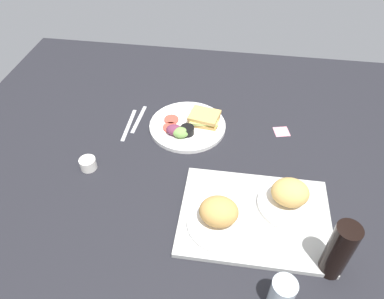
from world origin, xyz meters
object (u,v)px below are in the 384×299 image
soda_bottle (339,251)px  espresso_cup (88,164)px  knife (129,125)px  bread_plate_far (219,216)px  bread_plate_near (290,197)px  plate_with_salad (189,125)px  drinking_glass (281,295)px  serving_tray (255,217)px  sticky_note (282,132)px  fork (139,119)px

soda_bottle → espresso_cup: size_ratio=3.43×
knife → bread_plate_far: bearing=42.6°
bread_plate_near → espresso_cup: bearing=-6.0°
plate_with_salad → knife: size_ratio=1.55×
drinking_glass → espresso_cup: 74.21cm
drinking_glass → serving_tray: bearing=-75.7°
bread_plate_far → knife: size_ratio=1.03×
drinking_glass → knife: (56.26, -62.28, -5.29)cm
serving_tray → bread_plate_far: size_ratio=2.30×
knife → sticky_note: knife is taller
fork → knife: bearing=-33.8°
sticky_note → espresso_cup: bearing=23.7°
bread_plate_far → bread_plate_near: bearing=-153.6°
serving_tray → plate_with_salad: plate_with_salad is taller
bread_plate_far → knife: (39.30, -41.33, -4.90)cm
plate_with_salad → drinking_glass: size_ratio=2.65×
plate_with_salad → sticky_note: size_ratio=5.25×
bread_plate_near → fork: size_ratio=1.12×
serving_tray → bread_plate_far: bearing=23.1°
bread_plate_far → drinking_glass: size_ratio=1.77×
plate_with_salad → drinking_glass: (-32.60, 63.87, 3.87)cm
sticky_note → plate_with_salad: bearing=5.5°
knife → bread_plate_near: bearing=61.4°
sticky_note → fork: bearing=1.0°
bread_plate_near → plate_with_salad: (35.95, -32.83, -3.54)cm
bread_plate_near → espresso_cup: size_ratio=3.40×
soda_bottle → bread_plate_far: bearing=-16.6°
soda_bottle → plate_with_salad: bearing=-48.3°
serving_tray → drinking_glass: drinking_glass is taller
serving_tray → bread_plate_far: 12.20cm
serving_tray → drinking_glass: bearing=104.3°
bread_plate_near → fork: bread_plate_near is taller
serving_tray → sticky_note: bearing=-102.6°
serving_tray → bread_plate_near: bread_plate_near is taller
serving_tray → espresso_cup: espresso_cup is taller
sticky_note → bread_plate_far: bearing=66.8°
bread_plate_far → plate_with_salad: (15.64, -42.92, -3.48)cm
bread_plate_far → espresso_cup: bread_plate_far is taller
soda_bottle → knife: size_ratio=1.01×
fork → knife: 5.00cm
soda_bottle → knife: bearing=-35.8°
serving_tray → drinking_glass: (-6.47, 25.42, 4.74)cm
bread_plate_near → drinking_glass: (3.35, 31.04, 0.33)cm
serving_tray → sticky_note: 42.91cm
bread_plate_near → sticky_note: 36.61cm
bread_plate_far → plate_with_salad: bread_plate_far is taller
drinking_glass → sticky_note: bearing=-92.5°
drinking_glass → sticky_note: drinking_glass is taller
espresso_cup → sticky_note: (-66.50, -29.20, -1.94)cm
drinking_glass → bread_plate_far: bearing=-51.0°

